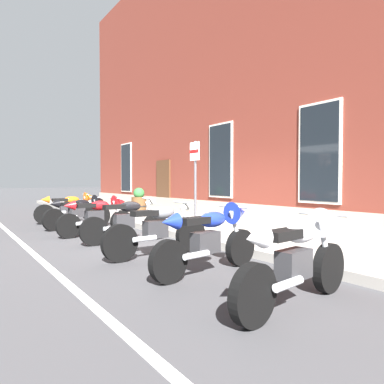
% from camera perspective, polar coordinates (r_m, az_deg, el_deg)
% --- Properties ---
extents(ground_plane, '(140.00, 140.00, 0.00)m').
position_cam_1_polar(ground_plane, '(8.73, -3.10, -7.45)').
color(ground_plane, '#38383A').
extents(sidewalk, '(33.13, 3.10, 0.16)m').
position_cam_1_polar(sidewalk, '(9.61, 4.86, -6.12)').
color(sidewalk, gray).
rests_on(sidewalk, ground_plane).
extents(lane_stripe, '(33.13, 0.12, 0.01)m').
position_cam_1_polar(lane_stripe, '(7.60, -24.42, -8.98)').
color(lane_stripe, silver).
rests_on(lane_stripe, ground_plane).
extents(brick_pub_facade, '(27.13, 6.68, 10.99)m').
position_cam_1_polar(brick_pub_facade, '(13.76, 21.63, 18.93)').
color(brick_pub_facade, maroon).
rests_on(brick_pub_facade, ground_plane).
extents(motorcycle_orange_sport, '(0.62, 2.17, 1.02)m').
position_cam_1_polar(motorcycle_orange_sport, '(12.52, -19.00, -2.18)').
color(motorcycle_orange_sport, black).
rests_on(motorcycle_orange_sport, ground_plane).
extents(motorcycle_black_sport, '(0.77, 2.14, 0.98)m').
position_cam_1_polar(motorcycle_black_sport, '(10.99, -17.55, -2.79)').
color(motorcycle_black_sport, black).
rests_on(motorcycle_black_sport, ground_plane).
extents(motorcycle_red_sport, '(0.62, 2.05, 1.02)m').
position_cam_1_polar(motorcycle_red_sport, '(9.42, -14.81, -3.41)').
color(motorcycle_red_sport, black).
rests_on(motorcycle_red_sport, ground_plane).
extents(motorcycle_black_naked, '(0.62, 2.13, 1.01)m').
position_cam_1_polar(motorcycle_black_naked, '(8.19, -10.48, -4.63)').
color(motorcycle_black_naked, black).
rests_on(motorcycle_black_naked, ground_plane).
extents(motorcycle_grey_naked, '(0.62, 2.21, 1.00)m').
position_cam_1_polar(motorcycle_grey_naked, '(6.61, -5.40, -6.12)').
color(motorcycle_grey_naked, black).
rests_on(motorcycle_grey_naked, ground_plane).
extents(motorcycle_blue_sport, '(0.63, 2.12, 1.07)m').
position_cam_1_polar(motorcycle_blue_sport, '(5.40, 3.28, -6.98)').
color(motorcycle_blue_sport, black).
rests_on(motorcycle_blue_sport, ground_plane).
extents(motorcycle_white_sport, '(0.64, 2.16, 1.08)m').
position_cam_1_polar(motorcycle_white_sport, '(4.18, 17.19, -9.58)').
color(motorcycle_white_sport, black).
rests_on(motorcycle_white_sport, ground_plane).
extents(parking_sign, '(0.36, 0.07, 2.22)m').
position_cam_1_polar(parking_sign, '(8.61, 0.50, 3.12)').
color(parking_sign, '#4C4C51').
rests_on(parking_sign, sidewalk).
extents(barrel_planter, '(0.57, 0.57, 1.00)m').
position_cam_1_polar(barrel_planter, '(13.00, -8.60, -1.76)').
color(barrel_planter, brown).
rests_on(barrel_planter, sidewalk).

